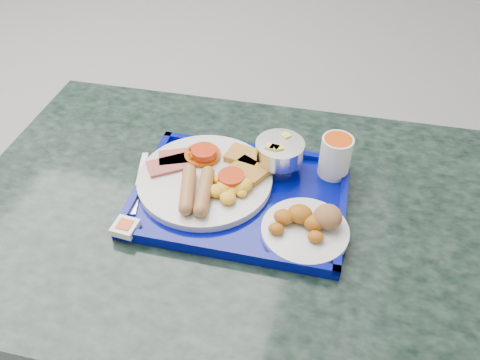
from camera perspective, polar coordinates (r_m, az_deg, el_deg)
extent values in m
plane|color=gray|center=(2.33, -22.78, 3.96)|extent=(6.00, 6.00, 0.00)
cylinder|color=slate|center=(1.19, -0.09, -15.00)|extent=(0.10, 0.10, 0.62)
cube|color=black|center=(0.92, -0.11, -4.14)|extent=(1.13, 0.78, 0.04)
cube|color=#02097C|center=(0.92, 0.00, -2.14)|extent=(0.42, 0.32, 0.01)
cube|color=#02097C|center=(1.02, 1.80, 3.92)|extent=(0.41, 0.03, 0.01)
cube|color=#02097C|center=(0.82, -2.25, -8.43)|extent=(0.41, 0.03, 0.01)
cube|color=#02097C|center=(0.90, 12.35, -3.51)|extent=(0.03, 0.30, 0.01)
cube|color=#02097C|center=(0.96, -11.53, 0.27)|extent=(0.03, 0.30, 0.01)
cylinder|color=silver|center=(0.94, -4.30, 0.11)|extent=(0.27, 0.27, 0.02)
cube|color=#C0524D|center=(0.98, -7.18, 2.82)|extent=(0.10, 0.08, 0.01)
cube|color=#C0524D|center=(0.97, -8.49, 1.88)|extent=(0.10, 0.09, 0.01)
cylinder|color=#BD4D07|center=(0.98, -4.58, 3.06)|extent=(0.08, 0.08, 0.01)
sphere|color=#BD4D07|center=(0.97, -5.40, 2.92)|extent=(0.01, 0.01, 0.01)
sphere|color=#BD4D07|center=(0.96, -5.86, 2.79)|extent=(0.01, 0.01, 0.01)
sphere|color=#BD4D07|center=(0.96, -3.89, 2.74)|extent=(0.01, 0.01, 0.01)
sphere|color=#BD4D07|center=(0.97, -4.90, 3.36)|extent=(0.01, 0.01, 0.01)
sphere|color=#BD4D07|center=(0.96, -3.55, 2.54)|extent=(0.01, 0.01, 0.01)
sphere|color=#BD4D07|center=(0.96, -4.49, 2.83)|extent=(0.01, 0.01, 0.01)
sphere|color=#BD4D07|center=(0.97, -6.00, 3.15)|extent=(0.01, 0.01, 0.01)
sphere|color=#BD4D07|center=(0.99, -5.96, 3.84)|extent=(0.01, 0.01, 0.01)
sphere|color=#BD4D07|center=(0.98, -3.31, 3.85)|extent=(0.01, 0.01, 0.01)
sphere|color=#BD4D07|center=(0.97, -4.04, 3.21)|extent=(0.01, 0.01, 0.01)
sphere|color=#BD4D07|center=(0.96, -3.24, 2.91)|extent=(0.01, 0.01, 0.01)
sphere|color=#BD4D07|center=(0.98, -3.28, 3.91)|extent=(0.01, 0.01, 0.01)
sphere|color=#BD4D07|center=(0.96, -3.39, 2.63)|extent=(0.01, 0.01, 0.01)
sphere|color=#BD4D07|center=(0.99, -4.09, 4.21)|extent=(0.01, 0.01, 0.01)
cube|color=#BE802F|center=(0.97, 0.49, 2.93)|extent=(0.08, 0.06, 0.01)
cube|color=#BE802F|center=(0.94, 1.12, 1.16)|extent=(0.09, 0.08, 0.01)
cylinder|color=brown|center=(0.89, -6.40, -1.10)|extent=(0.05, 0.11, 0.03)
cylinder|color=brown|center=(0.89, -4.36, -1.30)|extent=(0.04, 0.11, 0.03)
ellipsoid|color=yellow|center=(0.90, -1.93, -0.85)|extent=(0.03, 0.03, 0.02)
ellipsoid|color=yellow|center=(0.89, -2.90, -1.32)|extent=(0.03, 0.03, 0.02)
ellipsoid|color=yellow|center=(0.92, -2.62, 0.10)|extent=(0.02, 0.02, 0.02)
ellipsoid|color=yellow|center=(0.91, -2.02, 0.20)|extent=(0.03, 0.03, 0.02)
ellipsoid|color=yellow|center=(0.89, -1.05, -1.34)|extent=(0.03, 0.03, 0.02)
ellipsoid|color=yellow|center=(0.90, 0.45, -0.57)|extent=(0.03, 0.03, 0.02)
ellipsoid|color=yellow|center=(0.89, 0.19, -1.56)|extent=(0.02, 0.02, 0.01)
ellipsoid|color=yellow|center=(0.90, 0.01, -0.82)|extent=(0.03, 0.03, 0.02)
ellipsoid|color=yellow|center=(0.91, -0.49, -0.15)|extent=(0.03, 0.03, 0.02)
ellipsoid|color=yellow|center=(0.87, -1.49, -2.19)|extent=(0.03, 0.03, 0.02)
ellipsoid|color=yellow|center=(0.90, -1.38, -0.75)|extent=(0.02, 0.02, 0.02)
ellipsoid|color=yellow|center=(0.92, -0.76, 0.56)|extent=(0.03, 0.03, 0.02)
cylinder|color=#A91B04|center=(0.97, -4.42, 3.40)|extent=(0.05, 0.05, 0.02)
cylinder|color=#A91B04|center=(0.90, -1.08, 0.26)|extent=(0.05, 0.05, 0.02)
cylinder|color=silver|center=(0.85, 7.91, -6.15)|extent=(0.16, 0.16, 0.01)
ellipsoid|color=#A65A13|center=(0.83, 9.19, -6.85)|extent=(0.03, 0.02, 0.02)
ellipsoid|color=#A65A13|center=(0.84, 8.97, -5.18)|extent=(0.04, 0.03, 0.03)
ellipsoid|color=#A65A13|center=(0.85, 7.33, -4.11)|extent=(0.05, 0.04, 0.03)
ellipsoid|color=#A65A13|center=(0.85, 5.38, -4.51)|extent=(0.04, 0.03, 0.03)
ellipsoid|color=#A65A13|center=(0.83, 4.43, -5.94)|extent=(0.03, 0.02, 0.02)
ellipsoid|color=#99643D|center=(0.85, 10.66, -4.42)|extent=(0.05, 0.05, 0.04)
cylinder|color=silver|center=(0.98, 4.72, 1.63)|extent=(0.06, 0.06, 0.01)
cylinder|color=silver|center=(0.97, 4.77, 2.23)|extent=(0.02, 0.02, 0.02)
cylinder|color=silver|center=(0.95, 4.87, 3.59)|extent=(0.10, 0.10, 0.04)
cube|color=#E7E258|center=(0.96, 5.56, 5.22)|extent=(0.02, 0.02, 0.01)
cube|color=#E7E258|center=(0.93, 4.73, 3.73)|extent=(0.02, 0.02, 0.01)
cube|color=#E7E258|center=(0.93, 4.21, 3.74)|extent=(0.02, 0.02, 0.01)
cube|color=#E7E258|center=(0.93, 3.70, 3.85)|extent=(0.02, 0.02, 0.01)
cylinder|color=white|center=(0.95, 11.54, 2.84)|extent=(0.06, 0.06, 0.09)
cylinder|color=#DC450C|center=(0.93, 11.87, 4.68)|extent=(0.06, 0.06, 0.01)
cube|color=silver|center=(0.95, -11.93, -0.56)|extent=(0.03, 0.13, 0.00)
ellipsoid|color=silver|center=(1.00, -9.21, 2.50)|extent=(0.04, 0.05, 0.01)
cube|color=silver|center=(0.96, -12.17, -0.23)|extent=(0.06, 0.18, 0.00)
cube|color=white|center=(0.87, -13.81, -5.63)|extent=(0.04, 0.04, 0.01)
cube|color=#E85219|center=(0.87, -13.90, -5.26)|extent=(0.03, 0.03, 0.00)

